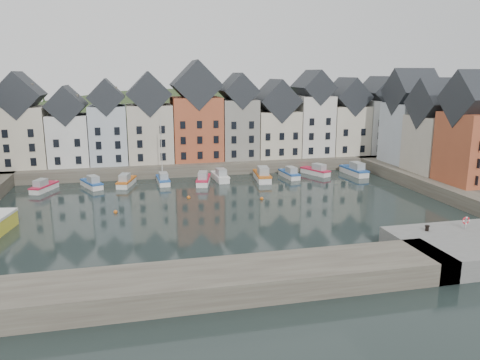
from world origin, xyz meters
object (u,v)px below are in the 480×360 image
object	(u,v)px
mooring_bollard	(427,228)
life_ring_post	(466,221)
boat_d	(163,180)
boat_a	(44,187)

from	to	relation	value
mooring_bollard	life_ring_post	xyz separation A→B (m)	(4.15, -0.36, 0.55)
boat_d	boat_a	bearing A→B (deg)	179.45
boat_a	boat_d	world-z (taller)	boat_d
mooring_bollard	boat_a	bearing A→B (deg)	140.39
mooring_bollard	life_ring_post	size ratio (longest dim) A/B	0.43
boat_a	boat_d	bearing A→B (deg)	25.57
mooring_bollard	life_ring_post	bearing A→B (deg)	-4.97
boat_a	life_ring_post	distance (m)	57.85
boat_a	mooring_bollard	size ratio (longest dim) A/B	10.31
boat_d	mooring_bollard	xyz separation A→B (m)	(23.83, -35.34, 1.61)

